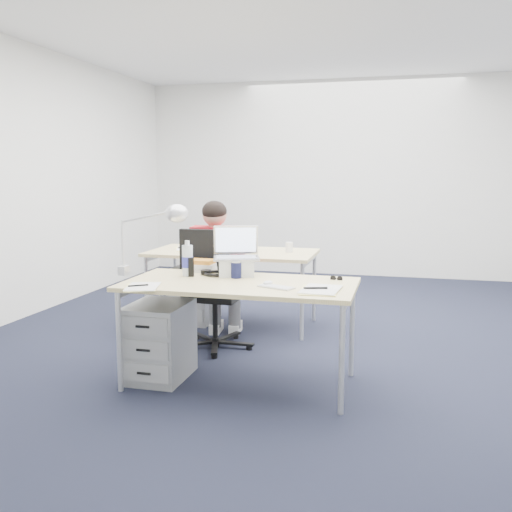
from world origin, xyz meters
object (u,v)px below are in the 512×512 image
(bear_figurine, at_px, (234,266))
(desk_lamp, at_px, (143,238))
(wireless_keyboard, at_px, (276,287))
(sunglasses, at_px, (336,279))
(cordless_phone, at_px, (191,267))
(book_stack, at_px, (202,265))
(seated_person, at_px, (218,273))
(computer_mouse, at_px, (268,283))
(can_koozie, at_px, (236,269))
(headphones, at_px, (216,273))
(water_bottle, at_px, (188,258))
(desk_far, at_px, (232,256))
(office_chair, at_px, (214,315))
(drawer_pedestal_near, at_px, (159,341))
(silver_laptop, at_px, (236,252))
(desk_near, at_px, (240,289))
(drawer_pedestal_far, at_px, (195,294))
(dark_laptop, at_px, (240,241))
(far_cup, at_px, (289,247))

(bear_figurine, xyz_separation_m, desk_lamp, (-0.64, -0.16, 0.21))
(wireless_keyboard, distance_m, sunglasses, 0.52)
(bear_figurine, bearing_deg, cordless_phone, -172.08)
(bear_figurine, distance_m, cordless_phone, 0.32)
(bear_figurine, bearing_deg, book_stack, 145.39)
(seated_person, xyz_separation_m, computer_mouse, (0.67, -0.96, 0.12))
(can_koozie, height_order, desk_lamp, desk_lamp)
(headphones, height_order, water_bottle, water_bottle)
(desk_far, relative_size, sunglasses, 17.63)
(wireless_keyboard, distance_m, bear_figurine, 0.53)
(office_chair, distance_m, book_stack, 0.61)
(book_stack, height_order, sunglasses, book_stack)
(cordless_phone, bearing_deg, drawer_pedestal_near, -144.25)
(desk_lamp, bearing_deg, silver_laptop, 3.50)
(cordless_phone, bearing_deg, office_chair, 91.51)
(desk_near, height_order, headphones, headphones)
(office_chair, xyz_separation_m, drawer_pedestal_far, (-0.48, 0.82, -0.02))
(headphones, distance_m, bear_figurine, 0.15)
(desk_near, distance_m, cordless_phone, 0.44)
(bear_figurine, relative_size, dark_laptop, 0.50)
(seated_person, bearing_deg, office_chair, -92.60)
(seated_person, bearing_deg, bear_figurine, -69.39)
(far_cup, bearing_deg, dark_laptop, -168.90)
(dark_laptop, bearing_deg, wireless_keyboard, -67.71)
(seated_person, bearing_deg, drawer_pedestal_near, -105.35)
(desk_near, height_order, desk_far, same)
(bear_figurine, bearing_deg, drawer_pedestal_near, -164.16)
(bear_figurine, height_order, dark_laptop, dark_laptop)
(headphones, relative_size, dark_laptop, 0.85)
(desk_near, height_order, office_chair, office_chair)
(office_chair, height_order, sunglasses, office_chair)
(computer_mouse, bearing_deg, headphones, 171.85)
(can_koozie, bearing_deg, desk_near, -65.21)
(seated_person, xyz_separation_m, silver_laptop, (0.36, -0.65, 0.29))
(water_bottle, bearing_deg, desk_lamp, -164.69)
(desk_near, distance_m, silver_laptop, 0.35)
(cordless_phone, bearing_deg, computer_mouse, -17.80)
(desk_near, height_order, drawer_pedestal_far, desk_near)
(dark_laptop, bearing_deg, can_koozie, -76.71)
(headphones, xyz_separation_m, bear_figurine, (0.14, 0.00, 0.05))
(desk_far, xyz_separation_m, drawer_pedestal_near, (-0.09, -1.54, -0.41))
(desk_near, xyz_separation_m, computer_mouse, (0.21, -0.05, 0.06))
(drawer_pedestal_near, bearing_deg, desk_far, 86.65)
(water_bottle, height_order, book_stack, water_bottle)
(cordless_phone, relative_size, dark_laptop, 0.49)
(desk_near, relative_size, headphones, 6.65)
(drawer_pedestal_far, relative_size, desk_lamp, 0.99)
(computer_mouse, bearing_deg, desk_far, 137.88)
(wireless_keyboard, height_order, headphones, headphones)
(desk_lamp, bearing_deg, sunglasses, -5.08)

